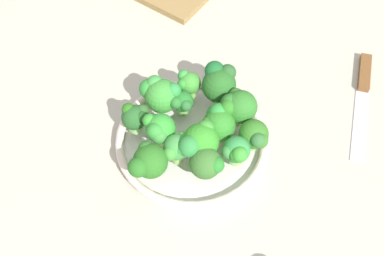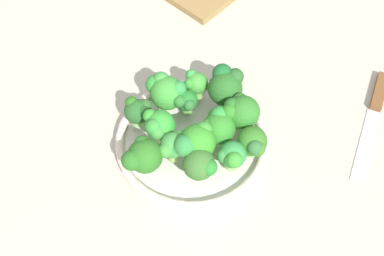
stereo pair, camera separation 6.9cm
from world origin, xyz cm
name	(u,v)px [view 2 (the right image)]	position (x,y,z in cm)	size (l,w,h in cm)	color
ground_plane	(202,145)	(0.00, 0.00, -1.25)	(130.00, 130.00, 2.50)	#B2B09E
bowl	(192,141)	(1.34, 1.63, 1.44)	(28.58, 28.58, 2.83)	silver
broccoli_floret_0	(252,144)	(-9.84, 0.63, 6.59)	(5.57, 5.45, 6.41)	#90D174
broccoli_floret_1	(196,142)	(-1.16, 5.15, 7.79)	(6.45, 7.65, 7.97)	#82BE58
broccoli_floret_2	(142,156)	(6.03, 11.39, 7.18)	(6.13, 7.01, 7.25)	#9FCA6F
broccoli_floret_3	(240,111)	(-5.46, -4.28, 7.70)	(6.71, 6.30, 7.83)	#80B95E
broccoli_floret_4	(158,126)	(6.40, 4.81, 7.47)	(6.05, 6.10, 7.32)	#A0C76D
broccoli_floret_5	(200,164)	(-3.35, 8.42, 6.92)	(6.16, 5.59, 6.88)	#9EC974
broccoli_floret_6	(138,111)	(11.93, 2.68, 6.17)	(5.22, 5.03, 5.79)	#91D072
broccoli_floret_7	(226,86)	(-0.69, -8.61, 7.58)	(6.58, 7.06, 8.08)	#8DCD5B
broccoli_floret_8	(195,83)	(5.08, -7.67, 6.29)	(4.68, 4.44, 5.80)	#82C558
broccoli_floret_9	(186,101)	(4.79, -3.06, 6.25)	(4.20, 4.64, 5.58)	#76B357
broccoli_floret_10	(166,91)	(9.14, -3.27, 6.80)	(8.18, 6.51, 7.01)	#7AB75E
broccoli_floret_11	(232,156)	(-7.58, 4.36, 6.48)	(4.81, 5.37, 6.25)	#9BD36C
broccoli_floret_12	(217,126)	(-2.85, -0.12, 6.70)	(6.18, 6.62, 6.87)	#96CC63
broccoli_floret_13	(173,146)	(2.32, 7.12, 7.01)	(4.60, 6.12, 6.59)	#81B153
knife	(375,110)	(-27.82, -21.29, 0.55)	(4.02, 26.70, 1.50)	silver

